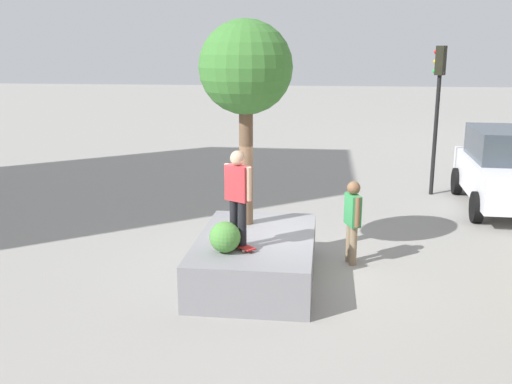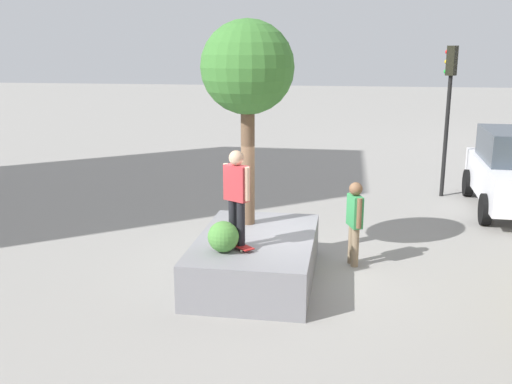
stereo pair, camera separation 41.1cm
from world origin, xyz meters
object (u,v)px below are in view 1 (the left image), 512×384
skateboarder (238,191)px  police_car (505,169)px  plaza_tree (246,70)px  skateboard (238,245)px  traffic_light_median (438,95)px  pedestrian_crossing (352,217)px  planter_ledge (256,258)px

skateboarder → police_car: 9.41m
plaza_tree → police_car: 8.88m
skateboard → traffic_light_median: traffic_light_median is taller
skateboarder → traffic_light_median: traffic_light_median is taller
skateboarder → pedestrian_crossing: skateboarder is taller
skateboard → police_car: 9.38m
plaza_tree → skateboard: plaza_tree is taller
skateboard → pedestrian_crossing: bearing=129.2°
planter_ledge → plaza_tree: (-0.87, -0.31, 3.57)m
planter_ledge → skateboard: skateboard is taller
planter_ledge → skateboarder: (0.65, -0.25, 1.50)m
skateboard → skateboarder: bearing=0.0°
skateboarder → traffic_light_median: 9.47m
plaza_tree → police_car: size_ratio=0.84×
skateboard → skateboarder: skateboarder is taller
skateboard → police_car: size_ratio=0.15×
planter_ledge → police_car: 8.77m
plaza_tree → traffic_light_median: bearing=143.3°
police_car → skateboard: bearing=-44.4°
pedestrian_crossing → police_car: bearing=138.3°
planter_ledge → skateboard: 0.85m
pedestrian_crossing → skateboard: bearing=-50.8°
pedestrian_crossing → skateboarder: bearing=-50.8°
planter_ledge → police_car: bearing=133.8°
skateboard → plaza_tree: bearing=-177.7°
police_car → traffic_light_median: (-1.37, -1.74, 1.93)m
planter_ledge → skateboarder: 1.66m
skateboarder → police_car: (-6.70, 6.56, -0.80)m
skateboarder → pedestrian_crossing: (-1.74, 2.13, -0.91)m
police_car → pedestrian_crossing: 6.65m
pedestrian_crossing → plaza_tree: bearing=-84.6°
planter_ledge → traffic_light_median: traffic_light_median is taller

